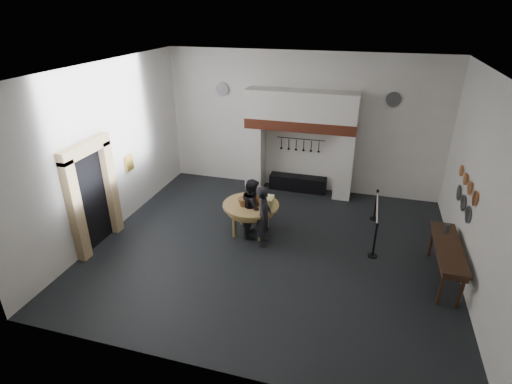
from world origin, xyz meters
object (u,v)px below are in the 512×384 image
(side_table, at_px, (449,247))
(barrier_post_far, at_px, (376,205))
(visitor_near, at_px, (264,216))
(visitor_far, at_px, (253,208))
(iron_range, at_px, (298,183))
(work_table, at_px, (251,205))
(barrier_post_near, at_px, (375,241))

(side_table, height_order, barrier_post_far, same)
(visitor_near, xyz_separation_m, barrier_post_far, (2.80, 2.18, -0.38))
(side_table, relative_size, barrier_post_far, 2.44)
(side_table, bearing_deg, barrier_post_far, 121.83)
(visitor_far, bearing_deg, side_table, -111.06)
(iron_range, height_order, barrier_post_far, barrier_post_far)
(iron_range, relative_size, work_table, 1.25)
(visitor_far, relative_size, barrier_post_near, 1.81)
(visitor_near, relative_size, visitor_far, 1.02)
(visitor_near, bearing_deg, side_table, -102.32)
(iron_range, bearing_deg, visitor_near, -94.14)
(work_table, bearing_deg, side_table, -9.43)
(iron_range, distance_m, barrier_post_near, 4.25)
(barrier_post_near, bearing_deg, barrier_post_far, 90.00)
(iron_range, xyz_separation_m, barrier_post_near, (2.55, -3.39, 0.20))
(visitor_near, distance_m, side_table, 4.37)
(work_table, bearing_deg, barrier_post_far, 27.36)
(iron_range, distance_m, side_table, 5.69)
(visitor_near, bearing_deg, barrier_post_near, -94.39)
(iron_range, bearing_deg, visitor_far, -101.72)
(work_table, bearing_deg, visitor_near, -45.04)
(work_table, relative_size, visitor_near, 0.92)
(iron_range, bearing_deg, side_table, -43.53)
(work_table, relative_size, visitor_far, 0.93)
(side_table, bearing_deg, barrier_post_near, 162.04)
(iron_range, relative_size, visitor_far, 1.16)
(side_table, height_order, barrier_post_near, same)
(iron_range, height_order, side_table, side_table)
(iron_range, distance_m, visitor_near, 3.63)
(work_table, distance_m, barrier_post_near, 3.32)
(work_table, distance_m, side_table, 4.91)
(work_table, bearing_deg, barrier_post_near, -5.21)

